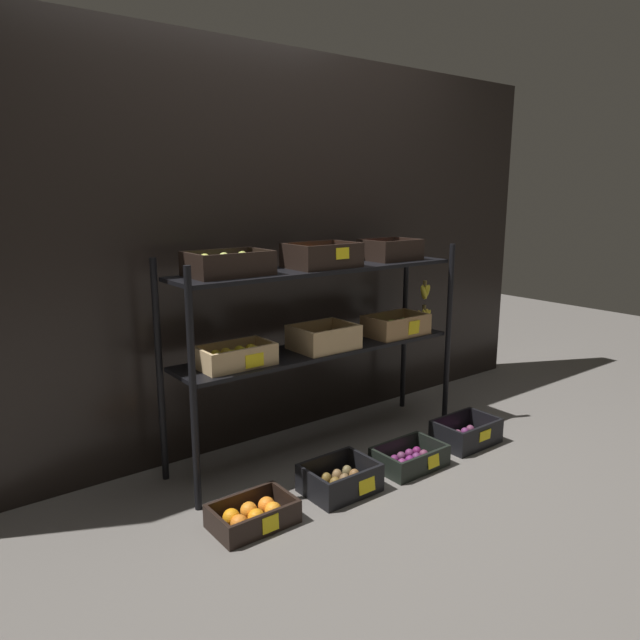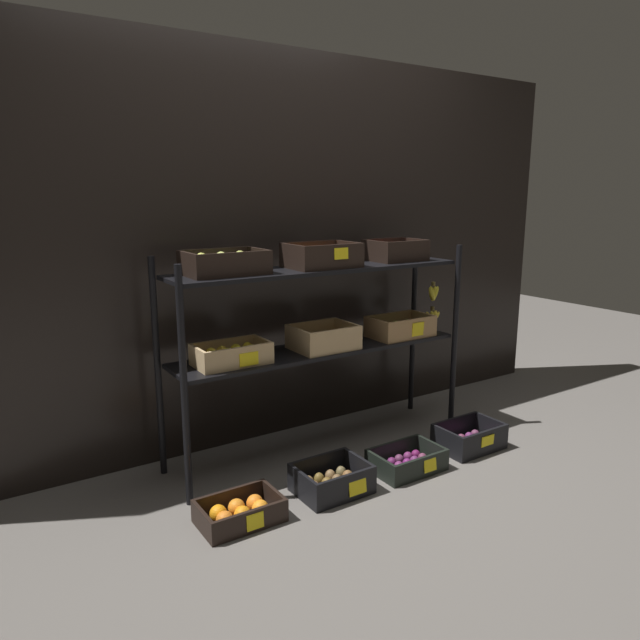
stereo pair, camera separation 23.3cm
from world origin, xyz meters
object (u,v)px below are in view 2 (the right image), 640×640
display_rack (321,308)px  crate_ground_orange (240,512)px  crate_ground_kiwi (332,482)px  crate_ground_plum (407,462)px  crate_ground_right_plum (469,440)px

display_rack → crate_ground_orange: 1.11m
crate_ground_orange → crate_ground_kiwi: 0.47m
crate_ground_kiwi → crate_ground_plum: size_ratio=0.93×
crate_ground_plum → crate_ground_orange: bearing=178.4°
crate_ground_plum → crate_ground_right_plum: 0.46m
display_rack → crate_ground_plum: (0.22, -0.46, -0.75)m
crate_ground_right_plum → crate_ground_plum: bearing=-178.7°
crate_ground_kiwi → crate_ground_plum: 0.44m
display_rack → crate_ground_right_plum: display_rack is taller
crate_ground_orange → crate_ground_right_plum: 1.38m
display_rack → crate_ground_orange: size_ratio=5.03×
crate_ground_kiwi → crate_ground_orange: bearing=179.8°
crate_ground_kiwi → crate_ground_plum: (0.44, -0.02, -0.01)m
crate_ground_plum → crate_ground_kiwi: bearing=176.9°
display_rack → crate_ground_kiwi: bearing=-117.1°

